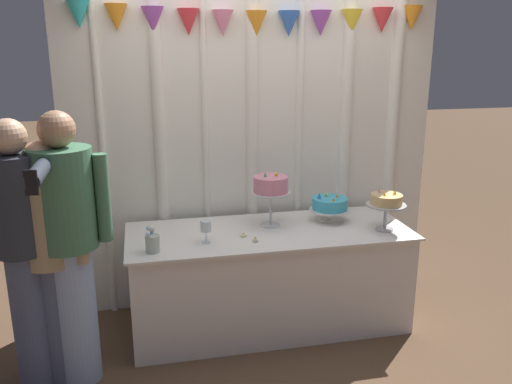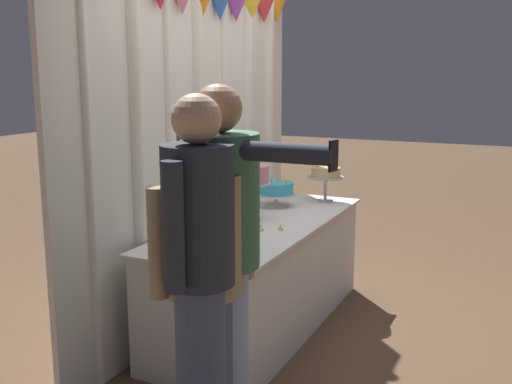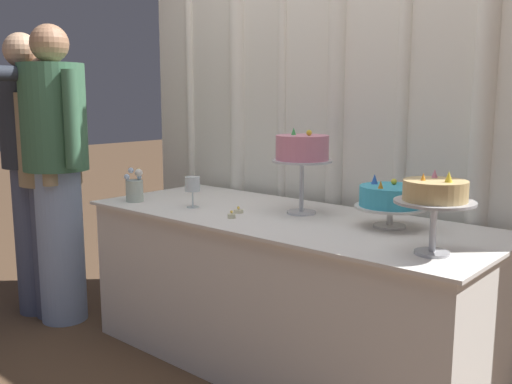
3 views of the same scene
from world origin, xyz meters
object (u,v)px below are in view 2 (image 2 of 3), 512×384
object	(u,v)px
cake_table	(261,275)
cake_display_rightmost	(326,174)
tealight_near_left	(280,229)
wine_glass	(250,223)
cake_display_center	(276,189)
guest_man_dark_suit	(204,286)
cake_display_leftmost	(250,176)
tealight_far_left	(261,229)
guest_girl_blue_dress	(201,273)
guest_man_pink_jacket	(220,258)
flower_vase	(236,247)

from	to	relation	value
cake_table	cake_display_rightmost	size ratio (longest dim) A/B	6.61
cake_table	tealight_near_left	xyz separation A→B (m)	(-0.15, -0.21, 0.39)
cake_display_rightmost	wine_glass	bearing A→B (deg)	178.75
cake_display_center	guest_man_dark_suit	xyz separation A→B (m)	(-1.95, -0.50, -0.05)
cake_display_leftmost	cake_display_center	xyz separation A→B (m)	(0.47, 0.01, -0.18)
cake_display_leftmost	cake_display_rightmost	size ratio (longest dim) A/B	1.34
cake_table	guest_man_dark_suit	bearing A→B (deg)	-164.85
tealight_far_left	guest_man_dark_suit	bearing A→B (deg)	-166.45
cake_table	tealight_far_left	distance (m)	0.45
cake_display_center	tealight_far_left	xyz separation A→B (m)	(-0.71, -0.20, -0.12)
cake_table	cake_display_center	bearing A→B (deg)	12.42
cake_display_rightmost	guest_girl_blue_dress	size ratio (longest dim) A/B	0.18
guest_girl_blue_dress	guest_man_pink_jacket	xyz separation A→B (m)	(0.25, 0.05, -0.01)
cake_table	tealight_near_left	distance (m)	0.47
flower_vase	guest_girl_blue_dress	size ratio (longest dim) A/B	0.11
flower_vase	guest_man_pink_jacket	distance (m)	0.54
cake_table	wine_glass	distance (m)	0.71
tealight_far_left	guest_man_pink_jacket	world-z (taller)	guest_man_pink_jacket
cake_table	cake_display_center	world-z (taller)	cake_display_center
cake_table	flower_vase	distance (m)	0.99
flower_vase	guest_man_dark_suit	distance (m)	0.62
guest_girl_blue_dress	guest_man_pink_jacket	bearing A→B (deg)	11.00
cake_display_leftmost	guest_man_dark_suit	bearing A→B (deg)	-161.73
guest_man_pink_jacket	guest_girl_blue_dress	bearing A→B (deg)	-169.00
cake_display_rightmost	guest_man_dark_suit	xyz separation A→B (m)	(-2.28, -0.22, -0.14)
cake_display_rightmost	guest_man_dark_suit	world-z (taller)	guest_man_dark_suit
cake_display_rightmost	guest_man_pink_jacket	bearing A→B (deg)	-173.78
cake_display_leftmost	tealight_far_left	size ratio (longest dim) A/B	8.71
flower_vase	guest_man_pink_jacket	xyz separation A→B (m)	(-0.50, -0.17, 0.10)
cake_display_center	guest_man_pink_jacket	world-z (taller)	guest_man_pink_jacket
cake_display_leftmost	wine_glass	size ratio (longest dim) A/B	2.61
cake_display_center	guest_man_dark_suit	distance (m)	2.02
wine_glass	tealight_near_left	distance (m)	0.35
cake_display_leftmost	tealight_near_left	xyz separation A→B (m)	(-0.18, -0.30, -0.30)
cake_display_center	wine_glass	world-z (taller)	cake_display_center
guest_man_dark_suit	guest_girl_blue_dress	bearing A→B (deg)	-154.17
cake_table	tealight_near_left	size ratio (longest dim) A/B	54.00
cake_display_center	flower_vase	distance (m)	1.39
wine_glass	guest_man_dark_suit	size ratio (longest dim) A/B	0.10
flower_vase	guest_man_dark_suit	xyz separation A→B (m)	(-0.60, -0.15, 0.00)
guest_girl_blue_dress	cake_display_center	bearing A→B (deg)	15.27
cake_table	tealight_far_left	world-z (taller)	tealight_far_left
wine_glass	tealight_far_left	bearing A→B (deg)	11.18
cake_table	wine_glass	bearing A→B (deg)	-162.98
cake_display_leftmost	guest_man_dark_suit	size ratio (longest dim) A/B	0.27
cake_table	cake_display_center	size ratio (longest dim) A/B	6.69
cake_display_rightmost	tealight_near_left	size ratio (longest dim) A/B	8.17
guest_man_dark_suit	guest_man_pink_jacket	bearing A→B (deg)	-10.67
wine_glass	tealight_near_left	xyz separation A→B (m)	(0.33, -0.06, -0.11)
cake_table	guest_man_dark_suit	size ratio (longest dim) A/B	1.33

